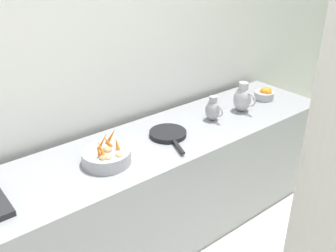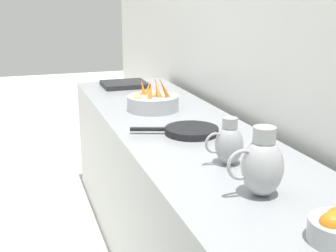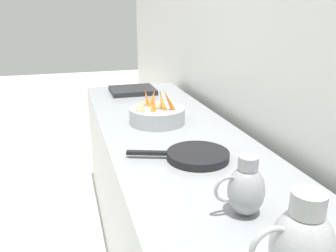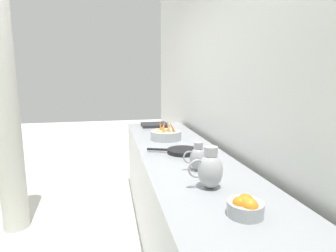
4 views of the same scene
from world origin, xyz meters
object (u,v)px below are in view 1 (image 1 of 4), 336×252
orange_bowl (265,94)px  skillet_on_counter (168,134)px  vegetable_colander (107,156)px  metal_pitcher_tall (243,98)px  metal_pitcher_short (213,109)px

orange_bowl → skillet_on_counter: size_ratio=0.40×
vegetable_colander → metal_pitcher_tall: (-0.01, 1.31, 0.06)m
orange_bowl → skillet_on_counter: bearing=-89.4°
metal_pitcher_tall → skillet_on_counter: size_ratio=0.57×
metal_pitcher_short → skillet_on_counter: (-0.01, -0.45, -0.07)m
metal_pitcher_short → vegetable_colander: bearing=-88.1°
vegetable_colander → skillet_on_counter: bearing=94.2°
vegetable_colander → metal_pitcher_short: bearing=91.9°
metal_pitcher_tall → metal_pitcher_short: 0.32m
metal_pitcher_tall → metal_pitcher_short: (-0.03, -0.32, -0.02)m
vegetable_colander → skillet_on_counter: size_ratio=0.73×
metal_pitcher_tall → metal_pitcher_short: bearing=-95.0°
metal_pitcher_short → skillet_on_counter: size_ratio=0.46×
vegetable_colander → skillet_on_counter: (-0.04, 0.54, -0.03)m
orange_bowl → metal_pitcher_tall: (0.05, -0.36, 0.07)m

